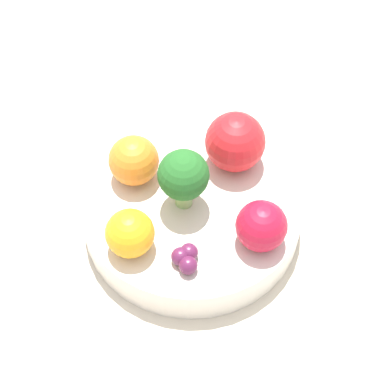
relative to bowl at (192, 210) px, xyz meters
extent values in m
plane|color=gray|center=(0.00, 0.00, -0.04)|extent=(6.00, 6.00, 0.00)
cube|color=beige|center=(0.00, 0.00, -0.03)|extent=(1.20, 1.20, 0.02)
cylinder|color=silver|center=(0.00, 0.00, 0.00)|extent=(0.21, 0.21, 0.04)
cylinder|color=#8CB76B|center=(0.01, 0.01, 0.03)|extent=(0.02, 0.02, 0.03)
sphere|color=#236023|center=(0.01, 0.01, 0.06)|extent=(0.05, 0.05, 0.05)
sphere|color=red|center=(-0.04, -0.05, 0.05)|extent=(0.06, 0.06, 0.06)
sphere|color=#B7142D|center=(-0.06, 0.04, 0.04)|extent=(0.05, 0.05, 0.05)
sphere|color=orange|center=(0.05, 0.06, 0.04)|extent=(0.04, 0.04, 0.04)
sphere|color=orange|center=(0.06, -0.02, 0.04)|extent=(0.05, 0.05, 0.05)
sphere|color=#5B1E42|center=(0.01, 0.07, 0.03)|extent=(0.02, 0.02, 0.02)
sphere|color=#5B1E42|center=(0.00, 0.08, 0.03)|extent=(0.02, 0.02, 0.02)
sphere|color=#5B1E42|center=(0.00, 0.07, 0.03)|extent=(0.02, 0.02, 0.02)
camera|label=1|loc=(-0.02, 0.36, 0.52)|focal=60.00mm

